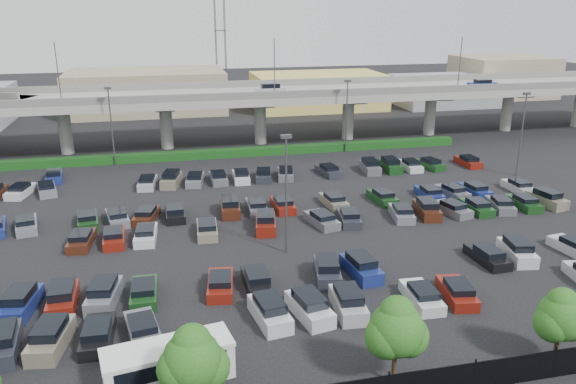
# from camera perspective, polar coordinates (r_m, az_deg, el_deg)

# --- Properties ---
(ground) EXTENTS (280.00, 280.00, 0.00)m
(ground) POSITION_cam_1_polar(r_m,az_deg,el_deg) (55.59, -2.00, -2.79)
(ground) COLOR black
(overpass) EXTENTS (150.00, 13.00, 15.80)m
(overpass) POSITION_cam_1_polar(r_m,az_deg,el_deg) (84.45, -6.39, 9.37)
(overpass) COLOR gray
(overpass) RESTS_ON ground
(hedge) EXTENTS (66.00, 1.60, 1.10)m
(hedge) POSITION_cam_1_polar(r_m,az_deg,el_deg) (78.99, -5.47, 4.01)
(hedge) COLOR #113B12
(hedge) RESTS_ON ground
(tree_row) EXTENTS (65.07, 3.66, 5.94)m
(tree_row) POSITION_cam_1_polar(r_m,az_deg,el_deg) (31.27, 8.84, -13.88)
(tree_row) COLOR #332316
(tree_row) RESTS_ON ground
(shuttle_bus) EXTENTS (7.47, 3.66, 2.30)m
(shuttle_bus) POSITION_cam_1_polar(r_m,az_deg,el_deg) (33.33, -12.05, -16.51)
(shuttle_bus) COLOR white
(shuttle_bus) RESTS_ON ground
(parked_cars) EXTENTS (62.95, 41.63, 1.67)m
(parked_cars) POSITION_cam_1_polar(r_m,az_deg,el_deg) (51.80, -2.24, -3.71)
(parked_cars) COLOR #461F12
(parked_cars) RESTS_ON ground
(light_poles) EXTENTS (66.90, 48.38, 10.30)m
(light_poles) POSITION_cam_1_polar(r_m,az_deg,el_deg) (54.98, -6.70, 3.69)
(light_poles) COLOR #47474C
(light_poles) RESTS_ON ground
(distant_buildings) EXTENTS (138.00, 24.00, 9.00)m
(distant_buildings) POSITION_cam_1_polar(r_m,az_deg,el_deg) (116.02, -1.84, 10.32)
(distant_buildings) COLOR gray
(distant_buildings) RESTS_ON ground
(comm_tower) EXTENTS (2.40, 2.40, 30.00)m
(comm_tower) POSITION_cam_1_polar(r_m,az_deg,el_deg) (125.74, -6.92, 16.26)
(comm_tower) COLOR #47474C
(comm_tower) RESTS_ON ground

